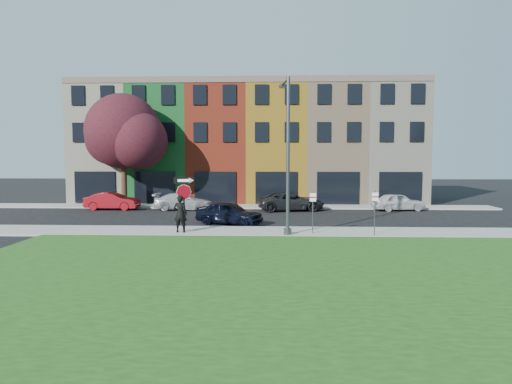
{
  "coord_description": "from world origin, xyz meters",
  "views": [
    {
      "loc": [
        -0.24,
        -20.95,
        4.09
      ],
      "look_at": [
        -1.19,
        4.0,
        2.1
      ],
      "focal_mm": 32.0,
      "sensor_mm": 36.0,
      "label": 1
    }
  ],
  "objects_px": {
    "sedan_near": "(229,213)",
    "street_lamp": "(287,156)",
    "man": "(180,214)",
    "stop_sign": "(184,193)"
  },
  "relations": [
    {
      "from": "stop_sign",
      "to": "man",
      "type": "relative_size",
      "value": 1.47
    },
    {
      "from": "man",
      "to": "street_lamp",
      "type": "relative_size",
      "value": 0.25
    },
    {
      "from": "stop_sign",
      "to": "sedan_near",
      "type": "bearing_deg",
      "value": 54.91
    },
    {
      "from": "man",
      "to": "street_lamp",
      "type": "bearing_deg",
      "value": 179.82
    },
    {
      "from": "stop_sign",
      "to": "street_lamp",
      "type": "distance_m",
      "value": 5.74
    },
    {
      "from": "stop_sign",
      "to": "sedan_near",
      "type": "distance_m",
      "value": 4.15
    },
    {
      "from": "stop_sign",
      "to": "sedan_near",
      "type": "height_order",
      "value": "stop_sign"
    },
    {
      "from": "man",
      "to": "sedan_near",
      "type": "xyz_separation_m",
      "value": [
        2.2,
        3.58,
        -0.4
      ]
    },
    {
      "from": "street_lamp",
      "to": "man",
      "type": "bearing_deg",
      "value": 170.04
    },
    {
      "from": "sedan_near",
      "to": "street_lamp",
      "type": "xyz_separation_m",
      "value": [
        3.32,
        -3.82,
        3.4
      ]
    }
  ]
}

